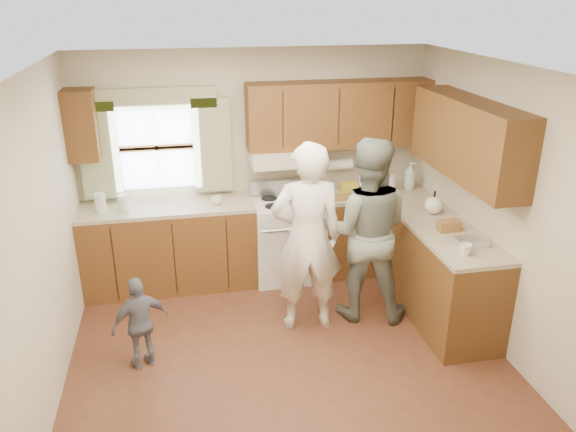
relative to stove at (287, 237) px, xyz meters
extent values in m
plane|color=#4E2918|center=(-0.30, -1.44, -0.47)|extent=(3.80, 3.80, 0.00)
plane|color=white|center=(-0.30, -1.44, 2.03)|extent=(3.80, 3.80, 0.00)
plane|color=beige|center=(-0.30, 0.31, 0.78)|extent=(3.80, 0.00, 3.80)
plane|color=beige|center=(-0.30, -3.19, 0.78)|extent=(3.80, 0.00, 3.80)
plane|color=beige|center=(-2.20, -1.44, 0.78)|extent=(0.00, 3.50, 3.50)
plane|color=beige|center=(1.60, -1.44, 0.78)|extent=(0.00, 3.50, 3.50)
cube|color=#47260F|center=(-1.29, 0.01, -0.02)|extent=(1.82, 0.60, 0.90)
cube|color=#47260F|center=(0.99, 0.01, -0.02)|extent=(1.22, 0.60, 0.90)
cube|color=#3F220E|center=(1.30, -1.11, -0.02)|extent=(0.60, 1.65, 0.90)
cube|color=tan|center=(-1.29, 0.01, 0.45)|extent=(1.82, 0.60, 0.04)
cube|color=tan|center=(0.99, 0.01, 0.45)|extent=(1.22, 0.60, 0.04)
cube|color=tan|center=(1.30, -1.11, 0.45)|extent=(0.60, 1.65, 0.04)
cube|color=#47260F|center=(0.60, 0.15, 1.33)|extent=(2.00, 0.33, 0.70)
cube|color=#3F220E|center=(-2.05, 0.15, 1.33)|extent=(0.30, 0.33, 0.70)
cube|color=#3F220E|center=(1.43, -1.11, 1.33)|extent=(0.33, 1.65, 0.70)
cube|color=beige|center=(0.00, 0.08, 0.91)|extent=(0.76, 0.45, 0.15)
cube|color=silver|center=(-1.35, 0.29, 1.03)|extent=(0.90, 0.03, 0.90)
cube|color=#DCDD41|center=(-1.93, 0.24, 1.03)|extent=(0.40, 0.05, 1.02)
cube|color=#DCDD41|center=(-0.77, 0.24, 1.03)|extent=(0.40, 0.05, 1.02)
cube|color=#DCDD41|center=(-1.35, 0.24, 1.55)|extent=(1.30, 0.05, 0.22)
cylinder|color=white|center=(0.65, 0.21, 0.75)|extent=(0.27, 0.12, 0.12)
imported|color=silver|center=(-0.77, -0.05, 0.52)|extent=(0.14, 0.14, 0.09)
imported|color=silver|center=(1.41, 0.01, 0.63)|extent=(0.17, 0.17, 0.32)
imported|color=silver|center=(0.81, -0.13, 0.50)|extent=(0.28, 0.28, 0.06)
imported|color=silver|center=(1.21, -1.69, 0.52)|extent=(0.12, 0.12, 0.10)
cylinder|color=silver|center=(-1.95, -0.03, 0.57)|extent=(0.11, 0.11, 0.19)
cylinder|color=silver|center=(-1.73, -0.01, 0.55)|extent=(0.11, 0.11, 0.16)
cube|color=olive|center=(0.60, -0.13, 0.48)|extent=(0.24, 0.18, 0.02)
cube|color=gold|center=(0.71, 0.06, 0.53)|extent=(0.19, 0.13, 0.10)
cylinder|color=silver|center=(0.89, 0.07, 0.59)|extent=(0.12, 0.12, 0.23)
cylinder|color=silver|center=(1.18, -0.02, 0.57)|extent=(0.12, 0.12, 0.19)
sphere|color=silver|center=(1.35, -0.74, 0.56)|extent=(0.18, 0.18, 0.18)
cube|color=olive|center=(1.31, -1.18, 0.52)|extent=(0.21, 0.12, 0.10)
cube|color=silver|center=(1.36, -1.51, 0.50)|extent=(0.27, 0.18, 0.06)
cube|color=silver|center=(0.00, -0.01, -0.02)|extent=(0.76, 0.64, 0.90)
cube|color=#B7B7BC|center=(0.00, 0.25, 0.52)|extent=(0.76, 0.10, 0.16)
cylinder|color=#B7B7BC|center=(0.00, -0.33, 0.23)|extent=(0.68, 0.03, 0.03)
cube|color=teal|center=(0.05, -0.35, 0.01)|extent=(0.22, 0.02, 0.42)
cylinder|color=black|center=(-0.18, 0.11, 0.44)|extent=(0.18, 0.18, 0.01)
cylinder|color=black|center=(0.18, 0.11, 0.44)|extent=(0.18, 0.18, 0.01)
cylinder|color=black|center=(-0.18, -0.14, 0.44)|extent=(0.18, 0.18, 0.01)
cylinder|color=black|center=(0.18, -0.14, 0.44)|extent=(0.18, 0.18, 0.01)
imported|color=white|center=(-0.03, -1.05, 0.45)|extent=(0.69, 0.48, 1.84)
imported|color=#23382F|center=(0.57, -0.95, 0.44)|extent=(1.05, 0.93, 1.82)
imported|color=slate|center=(-1.55, -1.40, -0.04)|extent=(0.54, 0.38, 0.85)
camera|label=1|loc=(-1.12, -5.63, 2.58)|focal=35.00mm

